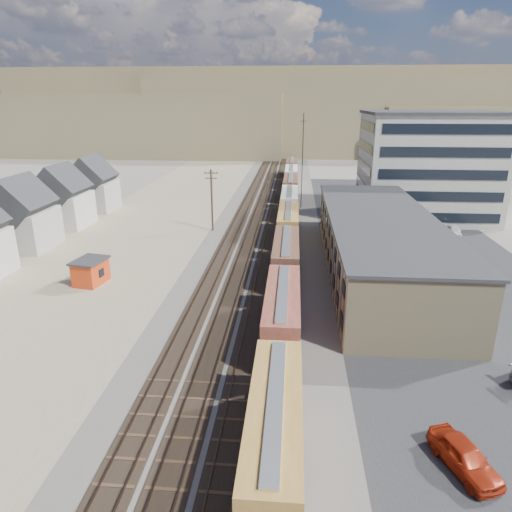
# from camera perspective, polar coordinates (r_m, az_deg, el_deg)

# --- Properties ---
(ground) EXTENTS (300.00, 300.00, 0.00)m
(ground) POSITION_cam_1_polar(r_m,az_deg,el_deg) (35.62, -3.49, -15.83)
(ground) COLOR #6B6356
(ground) RESTS_ON ground
(ballast_bed) EXTENTS (18.00, 200.00, 0.06)m
(ballast_bed) POSITION_cam_1_polar(r_m,az_deg,el_deg) (81.60, 1.46, 4.58)
(ballast_bed) COLOR #4C4742
(ballast_bed) RESTS_ON ground
(dirt_yard) EXTENTS (24.00, 180.00, 0.03)m
(dirt_yard) POSITION_cam_1_polar(r_m,az_deg,el_deg) (75.90, -14.27, 2.87)
(dirt_yard) COLOR #85765B
(dirt_yard) RESTS_ON ground
(asphalt_lot) EXTENTS (26.00, 120.00, 0.04)m
(asphalt_lot) POSITION_cam_1_polar(r_m,az_deg,el_deg) (69.30, 19.17, 0.87)
(asphalt_lot) COLOR #232326
(asphalt_lot) RESTS_ON ground
(rail_tracks) EXTENTS (11.40, 200.00, 0.24)m
(rail_tracks) POSITION_cam_1_polar(r_m,az_deg,el_deg) (81.61, 1.08, 4.64)
(rail_tracks) COLOR black
(rail_tracks) RESTS_ON ground
(freight_train) EXTENTS (3.00, 119.74, 4.46)m
(freight_train) POSITION_cam_1_polar(r_m,az_deg,el_deg) (76.39, 4.14, 5.67)
(freight_train) COLOR black
(freight_train) RESTS_ON ground
(warehouse) EXTENTS (12.40, 40.40, 7.25)m
(warehouse) POSITION_cam_1_polar(r_m,az_deg,el_deg) (57.39, 15.08, 1.43)
(warehouse) COLOR tan
(warehouse) RESTS_ON ground
(office_tower) EXTENTS (22.60, 18.60, 18.45)m
(office_tower) POSITION_cam_1_polar(r_m,az_deg,el_deg) (87.78, 20.59, 10.56)
(office_tower) COLOR #9E998E
(office_tower) RESTS_ON ground
(utility_pole_north) EXTENTS (2.20, 0.32, 10.00)m
(utility_pole_north) POSITION_cam_1_polar(r_m,az_deg,el_deg) (73.64, -5.54, 7.12)
(utility_pole_north) COLOR #382619
(utility_pole_north) RESTS_ON ground
(radio_mast) EXTENTS (1.20, 0.16, 18.00)m
(radio_mast) POSITION_cam_1_polar(r_m,az_deg,el_deg) (89.63, 5.81, 11.71)
(radio_mast) COLOR black
(radio_mast) RESTS_ON ground
(hills_north) EXTENTS (265.00, 80.00, 32.00)m
(hills_north) POSITION_cam_1_polar(r_m,az_deg,el_deg) (196.98, 3.67, 17.13)
(hills_north) COLOR brown
(hills_north) RESTS_ON ground
(maintenance_shed) EXTENTS (3.78, 4.53, 2.97)m
(maintenance_shed) POSITION_cam_1_polar(r_m,az_deg,el_deg) (56.06, -19.98, -1.81)
(maintenance_shed) COLOR red
(maintenance_shed) RESTS_ON ground
(parked_car_red) EXTENTS (3.62, 5.37, 1.70)m
(parked_car_red) POSITION_cam_1_polar(r_m,az_deg,el_deg) (31.05, 24.62, -21.88)
(parked_car_red) COLOR #9C240E
(parked_car_red) RESTS_ON ground
(parked_car_blue) EXTENTS (5.31, 6.09, 1.56)m
(parked_car_blue) POSITION_cam_1_polar(r_m,az_deg,el_deg) (77.65, 18.37, 3.42)
(parked_car_blue) COLOR navy
(parked_car_blue) RESTS_ON ground
(parked_car_far) EXTENTS (2.32, 4.74, 1.56)m
(parked_car_far) POSITION_cam_1_polar(r_m,az_deg,el_deg) (77.97, 23.49, 2.87)
(parked_car_far) COLOR silver
(parked_car_far) RESTS_ON ground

